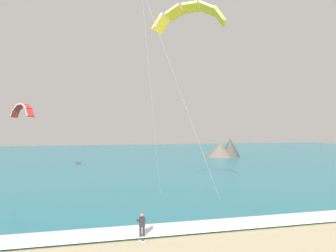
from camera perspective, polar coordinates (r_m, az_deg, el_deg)
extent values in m
cube|color=teal|center=(83.32, -9.54, -5.03)|extent=(200.00, 120.00, 0.20)
cube|color=white|center=(26.16, 5.50, -15.39)|extent=(200.00, 2.90, 0.04)
ellipsoid|color=white|center=(23.79, -4.11, -17.43)|extent=(0.49, 1.42, 0.05)
cube|color=black|center=(24.02, -4.24, -17.16)|extent=(0.16, 0.07, 0.04)
cube|color=black|center=(23.55, -3.98, -17.51)|extent=(0.16, 0.07, 0.04)
cylinder|color=#232328|center=(23.66, -4.36, -16.54)|extent=(0.14, 0.14, 0.84)
cylinder|color=#232328|center=(23.70, -3.87, -16.51)|extent=(0.14, 0.14, 0.84)
cube|color=#232328|center=(23.49, -4.11, -14.84)|extent=(0.35, 0.21, 0.60)
sphere|color=#9E704C|center=(23.38, -4.11, -13.79)|extent=(0.22, 0.22, 0.22)
cylinder|color=#232328|center=(23.59, -4.65, -14.65)|extent=(0.11, 0.51, 0.22)
cylinder|color=#232328|center=(23.67, -3.77, -14.60)|extent=(0.11, 0.51, 0.22)
cylinder|color=black|center=(23.83, -4.34, -14.50)|extent=(0.55, 0.06, 0.04)
cube|color=#3F3F42|center=(23.66, -4.18, -15.28)|extent=(0.12, 0.08, 0.10)
cube|color=yellow|center=(31.26, 8.13, 16.63)|extent=(1.19, 1.62, 1.53)
cube|color=white|center=(30.90, 7.90, 17.32)|extent=(0.78, 0.69, 1.23)
cube|color=yellow|center=(32.20, 6.23, 17.87)|extent=(1.61, 1.78, 1.21)
cube|color=white|center=(31.86, 5.97, 18.55)|extent=(1.10, 0.92, 0.80)
cube|color=yellow|center=(32.88, 3.67, 18.10)|extent=(1.84, 1.80, 0.62)
cube|color=white|center=(32.55, 3.39, 18.77)|extent=(1.20, 1.03, 0.19)
cube|color=yellow|center=(33.16, 1.03, 17.33)|extent=(1.85, 1.61, 1.21)
cube|color=white|center=(32.83, 0.71, 17.98)|extent=(1.08, 0.95, 0.80)
cube|color=yellow|center=(32.98, -1.18, 15.72)|extent=(1.67, 1.27, 1.53)
cube|color=white|center=(32.65, -1.53, 16.36)|extent=(0.81, 0.69, 1.23)
cylinder|color=#B2B2B7|center=(26.41, 2.74, 3.25)|extent=(7.55, 4.71, 14.94)
cylinder|color=#B2B2B7|center=(27.45, -2.48, 3.11)|extent=(3.43, 8.06, 14.94)
cube|color=red|center=(56.58, -20.93, 1.96)|extent=(1.37, 1.41, 1.27)
cube|color=white|center=(56.38, -21.38, 2.07)|extent=(0.57, 0.81, 1.12)
cube|color=red|center=(57.64, -21.30, 2.86)|extent=(1.57, 1.68, 0.88)
cube|color=white|center=(57.45, -21.74, 2.97)|extent=(0.76, 1.11, 0.71)
cube|color=red|center=(58.95, -21.84, 3.12)|extent=(1.63, 1.72, 0.29)
cube|color=white|center=(58.76, -22.27, 3.24)|extent=(0.81, 1.19, 0.14)
cube|color=red|center=(60.19, -22.43, 2.73)|extent=(1.59, 1.61, 0.88)
cube|color=white|center=(60.01, -22.85, 2.84)|extent=(0.74, 1.11, 0.71)
cube|color=red|center=(61.11, -22.93, 1.80)|extent=(1.43, 1.26, 1.27)
cube|color=white|center=(60.92, -23.35, 1.90)|extent=(0.57, 0.80, 1.12)
cone|color=#665B51|center=(85.39, 8.18, -3.86)|extent=(7.28, 7.28, 3.33)
cone|color=#47423D|center=(85.55, 9.76, -3.47)|extent=(4.84, 4.84, 4.48)
cone|color=#665B51|center=(85.45, 8.42, -3.80)|extent=(3.64, 3.64, 3.51)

